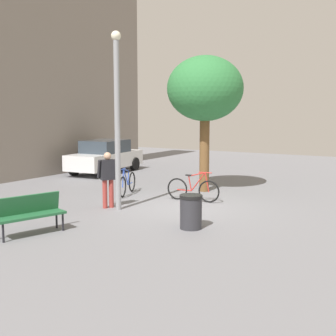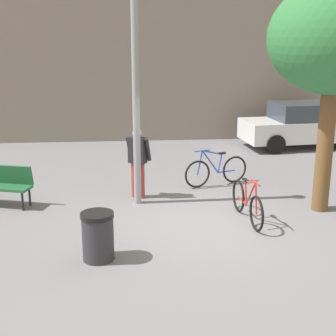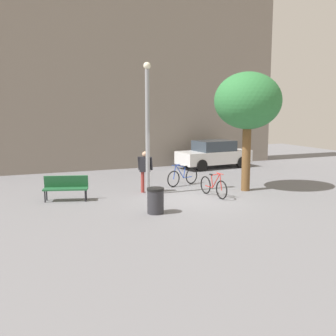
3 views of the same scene
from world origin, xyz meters
The scene contains 9 objects.
ground_plane centered at (0.00, 0.00, 0.00)m, with size 36.00×36.00×0.00m, color slate.
lamppost centered at (-1.39, 1.38, 2.80)m, with size 0.28×0.28×5.10m.
person_by_lamppost centered at (-1.36, 1.78, 0.97)m, with size 0.62×0.51×1.67m.
park_bench centered at (-4.53, 1.53, 0.55)m, with size 1.67×0.91×0.92m.
plaza_tree centered at (2.61, 0.59, 3.63)m, with size 2.70×2.70×4.82m.
bicycle_blue centered at (0.66, 2.58, 0.38)m, with size 1.72×0.65×0.97m.
bicycle_red centered at (0.84, 0.09, 0.38)m, with size 0.22×1.81×0.97m.
parked_car_white centered at (4.49, 6.76, 0.77)m, with size 4.35×2.16×1.55m.
trash_bin centered at (-2.12, -1.44, 0.42)m, with size 0.56×0.56×0.84m.
Camera 1 is at (-11.20, -6.36, 2.82)m, focal length 46.08 mm.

